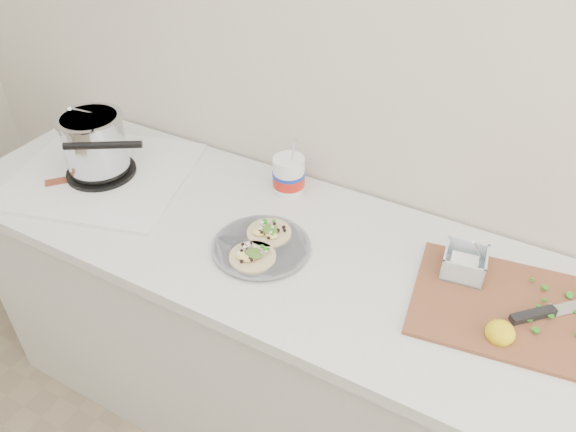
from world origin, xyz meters
The scene contains 6 objects.
counter centered at (0.00, 1.43, 0.45)m, with size 2.44×0.66×0.90m.
stove centered at (-0.83, 1.41, 0.99)m, with size 0.66×0.64×0.26m.
taco_plate centered at (-0.19, 1.36, 0.92)m, with size 0.28×0.28×0.04m.
tub centered at (-0.25, 1.64, 0.97)m, with size 0.10×0.10×0.23m.
cutboard centered at (0.47, 1.47, 0.92)m, with size 0.54×0.41×0.08m.
bacon_plate centered at (-0.89, 1.33, 0.91)m, with size 0.24×0.24×0.02m.
Camera 1 is at (0.45, 0.37, 1.93)m, focal length 35.00 mm.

